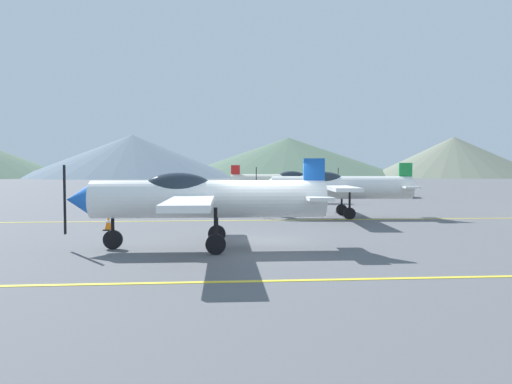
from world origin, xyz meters
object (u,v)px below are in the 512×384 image
airplane_mid (335,187)px  traffic_cone_side (108,223)px  airplane_near (199,198)px  car_sedan (392,187)px  airplane_far (283,181)px

airplane_mid → traffic_cone_side: size_ratio=15.05×
airplane_near → car_sedan: bearing=59.5°
airplane_near → traffic_cone_side: airplane_near is taller
airplane_near → airplane_far: bearing=75.2°
airplane_near → airplane_far: (5.31, 20.05, 0.00)m
car_sedan → airplane_far: bearing=-147.3°
airplane_near → car_sedan: 31.04m
airplane_far → car_sedan: (10.43, 6.70, -0.65)m
airplane_mid → car_sedan: size_ratio=1.91×
airplane_mid → traffic_cone_side: 10.93m
traffic_cone_side → airplane_mid: bearing=23.8°
airplane_near → traffic_cone_side: size_ratio=14.98×
airplane_far → traffic_cone_side: (-8.91, -15.40, -1.21)m
traffic_cone_side → airplane_far: bearing=60.0°
airplane_mid → car_sedan: bearing=62.0°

